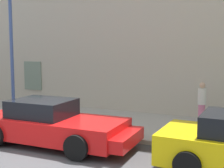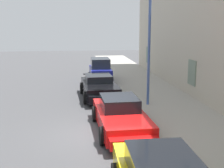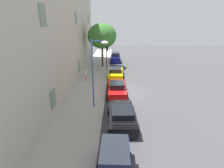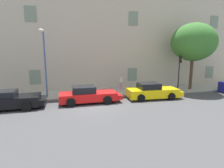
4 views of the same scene
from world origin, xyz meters
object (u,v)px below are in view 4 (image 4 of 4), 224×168
tree_near_kerb (193,42)px  street_lamp (44,51)px  traffic_light (180,67)px  sportscar_red_lead (11,100)px  sportscar_white_middle (154,92)px  pedestrian_admiring (121,82)px  sportscar_yellow_flank (90,95)px

tree_near_kerb → street_lamp: size_ratio=1.17×
tree_near_kerb → traffic_light: bearing=-157.0°
sportscar_red_lead → sportscar_white_middle: size_ratio=0.97×
sportscar_red_lead → sportscar_white_middle: bearing=2.3°
tree_near_kerb → pedestrian_admiring: 8.74m
sportscar_yellow_flank → traffic_light: (9.26, 1.45, 2.08)m
sportscar_red_lead → street_lamp: street_lamp is taller
street_lamp → pedestrian_admiring: size_ratio=3.70×
sportscar_red_lead → traffic_light: size_ratio=1.29×
sportscar_yellow_flank → sportscar_white_middle: bearing=1.0°
sportscar_yellow_flank → pedestrian_admiring: size_ratio=3.16×
traffic_light → tree_near_kerb: bearing=23.0°
sportscar_white_middle → pedestrian_admiring: bearing=117.7°
sportscar_red_lead → tree_near_kerb: 17.99m
sportscar_red_lead → sportscar_yellow_flank: bearing=3.6°
sportscar_yellow_flank → pedestrian_admiring: pedestrian_admiring is taller
sportscar_red_lead → tree_near_kerb: size_ratio=0.69×
tree_near_kerb → sportscar_yellow_flank: bearing=-168.4°
sportscar_white_middle → tree_near_kerb: size_ratio=0.71×
tree_near_kerb → street_lamp: 14.98m
sportscar_yellow_flank → street_lamp: street_lamp is taller
traffic_light → sportscar_yellow_flank: bearing=-171.1°
sportscar_white_middle → street_lamp: (-9.48, 1.56, 3.64)m
tree_near_kerb → traffic_light: tree_near_kerb is taller
pedestrian_admiring → sportscar_red_lead: bearing=-156.0°
sportscar_yellow_flank → traffic_light: 9.60m
sportscar_white_middle → pedestrian_admiring: size_ratio=3.09×
sportscar_yellow_flank → tree_near_kerb: size_ratio=0.73×
pedestrian_admiring → traffic_light: bearing=-24.6°
tree_near_kerb → street_lamp: bearing=-177.5°
tree_near_kerb → street_lamp: tree_near_kerb is taller
tree_near_kerb → street_lamp: (-14.94, -0.66, -0.93)m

